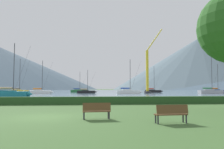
{
  "coord_description": "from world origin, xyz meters",
  "views": [
    {
      "loc": [
        2.79,
        -14.35,
        1.77
      ],
      "look_at": [
        8.87,
        49.65,
        5.74
      ],
      "focal_mm": 36.17,
      "sensor_mm": 36.0,
      "label": 1
    }
  ],
  "objects_px": {
    "sailboat_slip_8": "(11,93)",
    "sailboat_slip_3": "(79,91)",
    "sailboat_slip_10": "(153,91)",
    "park_bench_under_tree": "(97,110)",
    "sailboat_slip_2": "(86,92)",
    "sailboat_slip_12": "(18,91)",
    "sailboat_slip_1": "(41,92)",
    "sailboat_slip_5": "(211,92)",
    "park_bench_near_path": "(171,113)",
    "sailboat_slip_7": "(217,91)",
    "sailboat_slip_9": "(129,92)",
    "dock_crane": "(148,73)"
  },
  "relations": [
    {
      "from": "sailboat_slip_8",
      "to": "sailboat_slip_3",
      "type": "bearing_deg",
      "value": 86.19
    },
    {
      "from": "sailboat_slip_10",
      "to": "park_bench_under_tree",
      "type": "height_order",
      "value": "sailboat_slip_10"
    },
    {
      "from": "sailboat_slip_2",
      "to": "sailboat_slip_3",
      "type": "relative_size",
      "value": 0.91
    },
    {
      "from": "sailboat_slip_12",
      "to": "park_bench_under_tree",
      "type": "distance_m",
      "value": 75.44
    },
    {
      "from": "sailboat_slip_1",
      "to": "sailboat_slip_3",
      "type": "bearing_deg",
      "value": 67.95
    },
    {
      "from": "sailboat_slip_5",
      "to": "park_bench_near_path",
      "type": "bearing_deg",
      "value": -120.3
    },
    {
      "from": "sailboat_slip_12",
      "to": "sailboat_slip_7",
      "type": "bearing_deg",
      "value": 2.24
    },
    {
      "from": "sailboat_slip_2",
      "to": "sailboat_slip_5",
      "type": "bearing_deg",
      "value": -10.1
    },
    {
      "from": "sailboat_slip_5",
      "to": "sailboat_slip_10",
      "type": "distance_m",
      "value": 27.11
    },
    {
      "from": "sailboat_slip_2",
      "to": "sailboat_slip_12",
      "type": "distance_m",
      "value": 24.42
    },
    {
      "from": "sailboat_slip_2",
      "to": "sailboat_slip_8",
      "type": "distance_m",
      "value": 36.63
    },
    {
      "from": "sailboat_slip_10",
      "to": "sailboat_slip_12",
      "type": "relative_size",
      "value": 0.91
    },
    {
      "from": "sailboat_slip_2",
      "to": "sailboat_slip_9",
      "type": "distance_m",
      "value": 17.25
    },
    {
      "from": "sailboat_slip_9",
      "to": "dock_crane",
      "type": "relative_size",
      "value": 0.48
    },
    {
      "from": "sailboat_slip_7",
      "to": "sailboat_slip_10",
      "type": "bearing_deg",
      "value": 152.66
    },
    {
      "from": "sailboat_slip_1",
      "to": "sailboat_slip_7",
      "type": "height_order",
      "value": "sailboat_slip_7"
    },
    {
      "from": "sailboat_slip_8",
      "to": "sailboat_slip_10",
      "type": "relative_size",
      "value": 1.0
    },
    {
      "from": "sailboat_slip_9",
      "to": "sailboat_slip_1",
      "type": "bearing_deg",
      "value": 176.66
    },
    {
      "from": "sailboat_slip_7",
      "to": "sailboat_slip_8",
      "type": "distance_m",
      "value": 71.8
    },
    {
      "from": "sailboat_slip_7",
      "to": "sailboat_slip_10",
      "type": "distance_m",
      "value": 24.66
    },
    {
      "from": "sailboat_slip_12",
      "to": "dock_crane",
      "type": "xyz_separation_m",
      "value": [
        46.39,
        -4.67,
        6.64
      ]
    },
    {
      "from": "sailboat_slip_5",
      "to": "sailboat_slip_2",
      "type": "bearing_deg",
      "value": 163.43
    },
    {
      "from": "sailboat_slip_8",
      "to": "sailboat_slip_9",
      "type": "height_order",
      "value": "sailboat_slip_8"
    },
    {
      "from": "sailboat_slip_8",
      "to": "sailboat_slip_5",
      "type": "bearing_deg",
      "value": 28.84
    },
    {
      "from": "sailboat_slip_5",
      "to": "park_bench_under_tree",
      "type": "height_order",
      "value": "sailboat_slip_5"
    },
    {
      "from": "sailboat_slip_5",
      "to": "dock_crane",
      "type": "height_order",
      "value": "dock_crane"
    },
    {
      "from": "sailboat_slip_5",
      "to": "sailboat_slip_8",
      "type": "xyz_separation_m",
      "value": [
        -55.52,
        -21.13,
        -0.02
      ]
    },
    {
      "from": "sailboat_slip_2",
      "to": "sailboat_slip_12",
      "type": "xyz_separation_m",
      "value": [
        -24.38,
        1.42,
        0.12
      ]
    },
    {
      "from": "dock_crane",
      "to": "sailboat_slip_10",
      "type": "bearing_deg",
      "value": 67.98
    },
    {
      "from": "dock_crane",
      "to": "sailboat_slip_8",
      "type": "bearing_deg",
      "value": -140.91
    },
    {
      "from": "sailboat_slip_1",
      "to": "park_bench_under_tree",
      "type": "distance_m",
      "value": 65.07
    },
    {
      "from": "sailboat_slip_2",
      "to": "sailboat_slip_7",
      "type": "distance_m",
      "value": 49.09
    },
    {
      "from": "sailboat_slip_10",
      "to": "park_bench_near_path",
      "type": "relative_size",
      "value": 6.62
    },
    {
      "from": "sailboat_slip_7",
      "to": "sailboat_slip_1",
      "type": "bearing_deg",
      "value": -170.72
    },
    {
      "from": "sailboat_slip_2",
      "to": "park_bench_under_tree",
      "type": "height_order",
      "value": "sailboat_slip_2"
    },
    {
      "from": "park_bench_under_tree",
      "to": "sailboat_slip_1",
      "type": "bearing_deg",
      "value": 100.53
    },
    {
      "from": "dock_crane",
      "to": "sailboat_slip_9",
      "type": "bearing_deg",
      "value": -139.01
    },
    {
      "from": "sailboat_slip_5",
      "to": "sailboat_slip_7",
      "type": "relative_size",
      "value": 1.2
    },
    {
      "from": "sailboat_slip_1",
      "to": "sailboat_slip_5",
      "type": "distance_m",
      "value": 55.58
    },
    {
      "from": "sailboat_slip_1",
      "to": "sailboat_slip_12",
      "type": "bearing_deg",
      "value": 140.89
    },
    {
      "from": "sailboat_slip_12",
      "to": "park_bench_under_tree",
      "type": "relative_size",
      "value": 7.63
    },
    {
      "from": "sailboat_slip_8",
      "to": "sailboat_slip_12",
      "type": "relative_size",
      "value": 0.91
    },
    {
      "from": "sailboat_slip_7",
      "to": "park_bench_near_path",
      "type": "height_order",
      "value": "sailboat_slip_7"
    },
    {
      "from": "sailboat_slip_9",
      "to": "park_bench_near_path",
      "type": "relative_size",
      "value": 6.56
    },
    {
      "from": "park_bench_near_path",
      "to": "dock_crane",
      "type": "height_order",
      "value": "dock_crane"
    },
    {
      "from": "sailboat_slip_2",
      "to": "sailboat_slip_8",
      "type": "bearing_deg",
      "value": -107.55
    },
    {
      "from": "sailboat_slip_9",
      "to": "dock_crane",
      "type": "xyz_separation_m",
      "value": [
        8.27,
        7.19,
        6.64
      ]
    },
    {
      "from": "sailboat_slip_1",
      "to": "dock_crane",
      "type": "bearing_deg",
      "value": 5.11
    },
    {
      "from": "park_bench_under_tree",
      "to": "dock_crane",
      "type": "distance_m",
      "value": 69.39
    },
    {
      "from": "park_bench_near_path",
      "to": "sailboat_slip_12",
      "type": "bearing_deg",
      "value": 107.39
    }
  ]
}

